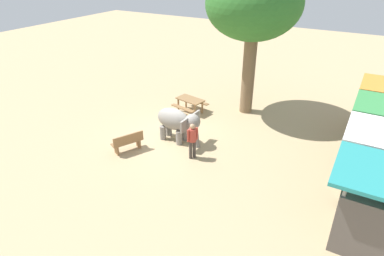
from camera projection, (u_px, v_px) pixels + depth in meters
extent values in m
plane|color=tan|center=(174.00, 137.00, 15.83)|extent=(60.00, 60.00, 0.00)
cylinder|color=gray|center=(185.00, 133.00, 15.42)|extent=(0.29, 0.29, 0.67)
cylinder|color=gray|center=(179.00, 138.00, 15.07)|extent=(0.29, 0.29, 0.67)
cylinder|color=gray|center=(169.00, 129.00, 15.85)|extent=(0.29, 0.29, 0.67)
cylinder|color=gray|center=(163.00, 132.00, 15.51)|extent=(0.29, 0.29, 0.67)
ellipsoid|color=gray|center=(173.00, 119.00, 15.12)|extent=(0.93, 1.71, 1.01)
sphere|color=gray|center=(192.00, 122.00, 14.57)|extent=(0.72, 0.72, 0.72)
cone|color=gray|center=(197.00, 136.00, 14.74)|extent=(0.22, 0.22, 1.13)
cube|color=gray|center=(196.00, 117.00, 14.97)|extent=(0.59, 0.12, 0.54)
cube|color=gray|center=(184.00, 125.00, 14.26)|extent=(0.59, 0.12, 0.54)
cylinder|color=#3F3833|center=(191.00, 150.00, 13.98)|extent=(0.14, 0.14, 0.82)
cylinder|color=#3F3833|center=(194.00, 149.00, 14.06)|extent=(0.14, 0.14, 0.82)
cylinder|color=#B23F33|center=(192.00, 135.00, 13.69)|extent=(0.32, 0.32, 0.58)
sphere|color=tan|center=(192.00, 126.00, 13.51)|extent=(0.22, 0.22, 0.22)
cylinder|color=#B23F33|center=(188.00, 136.00, 13.60)|extent=(0.09, 0.09, 0.55)
cylinder|color=#B23F33|center=(197.00, 134.00, 13.78)|extent=(0.09, 0.09, 0.55)
cylinder|color=brown|center=(248.00, 74.00, 17.43)|extent=(0.67, 0.67, 4.34)
ellipsoid|color=#2D6B28|center=(254.00, 3.00, 15.78)|extent=(5.07, 4.64, 3.59)
cube|color=olive|center=(127.00, 142.00, 14.52)|extent=(1.43, 0.97, 0.06)
cube|color=olive|center=(128.00, 139.00, 14.29)|extent=(1.29, 0.67, 0.40)
cube|color=olive|center=(117.00, 150.00, 14.37)|extent=(0.23, 0.36, 0.42)
cube|color=olive|center=(138.00, 143.00, 14.89)|extent=(0.23, 0.36, 0.42)
cube|color=olive|center=(190.00, 99.00, 17.98)|extent=(1.08, 1.63, 0.06)
cylinder|color=olive|center=(202.00, 107.00, 18.03)|extent=(0.10, 0.10, 0.72)
cylinder|color=olive|center=(195.00, 111.00, 17.60)|extent=(0.10, 0.10, 0.72)
cylinder|color=olive|center=(186.00, 101.00, 18.73)|extent=(0.10, 0.10, 0.72)
cylinder|color=olive|center=(178.00, 105.00, 18.30)|extent=(0.10, 0.10, 0.72)
cube|color=olive|center=(197.00, 101.00, 18.54)|extent=(0.53, 1.52, 0.05)
cube|color=olive|center=(183.00, 108.00, 17.71)|extent=(0.53, 1.52, 0.05)
cube|color=#59514C|center=(383.00, 115.00, 15.66)|extent=(2.00, 1.80, 2.00)
cylinder|color=gray|center=(364.00, 115.00, 15.23)|extent=(0.10, 0.10, 2.40)
cylinder|color=gray|center=(367.00, 101.00, 16.61)|extent=(0.10, 0.10, 2.40)
cube|color=#59514C|center=(380.00, 138.00, 13.66)|extent=(2.00, 1.80, 2.00)
cylinder|color=gray|center=(358.00, 139.00, 13.23)|extent=(0.10, 0.10, 2.40)
cylinder|color=gray|center=(362.00, 121.00, 14.62)|extent=(0.10, 0.10, 2.40)
cube|color=#59514C|center=(376.00, 170.00, 11.67)|extent=(2.00, 1.80, 2.00)
cylinder|color=gray|center=(349.00, 171.00, 11.24)|extent=(0.10, 0.10, 2.40)
cylinder|color=gray|center=(355.00, 148.00, 12.62)|extent=(0.10, 0.10, 2.40)
cube|color=#59514C|center=(370.00, 214.00, 9.67)|extent=(2.00, 1.80, 2.00)
cube|color=teal|center=(384.00, 174.00, 8.99)|extent=(2.50, 2.50, 0.12)
cylinder|color=gray|center=(338.00, 218.00, 9.24)|extent=(0.10, 0.10, 2.40)
cylinder|color=gray|center=(346.00, 184.00, 10.62)|extent=(0.10, 0.10, 2.40)
cylinder|color=gray|center=(185.00, 128.00, 16.32)|extent=(0.36, 0.36, 0.32)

